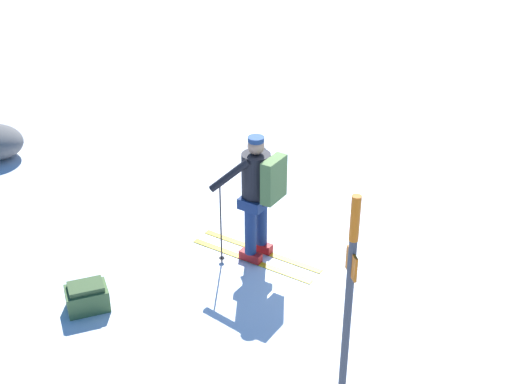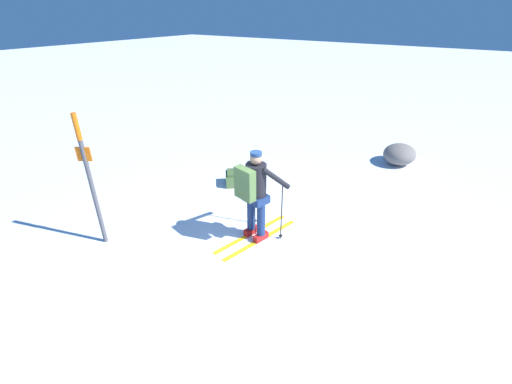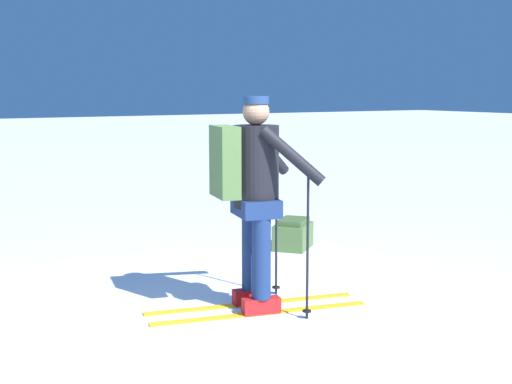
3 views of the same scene
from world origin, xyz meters
name	(u,v)px [view 3 (image 3 of 3)]	position (x,y,z in m)	size (l,w,h in m)	color
ground_plane	(247,341)	(0.00, 0.00, 0.00)	(80.00, 80.00, 0.00)	white
skier	(252,187)	(0.40, 0.60, 1.00)	(1.82, 0.90, 1.71)	gold
dropped_backpack	(293,234)	(1.92, 2.28, 0.16)	(0.59, 0.57, 0.34)	#4C6B38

